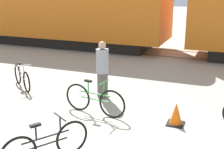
{
  "coord_description": "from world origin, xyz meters",
  "views": [
    {
      "loc": [
        2.49,
        -4.62,
        3.27
      ],
      "look_at": [
        -0.21,
        2.17,
        1.1
      ],
      "focal_mm": 50.0,
      "sensor_mm": 36.0,
      "label": 1
    }
  ],
  "objects_px": {
    "bicycle_green": "(95,100)",
    "bicycle_silver": "(22,77)",
    "bicycle_black": "(47,144)",
    "traffic_cone": "(176,114)",
    "person_in_grey": "(102,70)"
  },
  "relations": [
    {
      "from": "bicycle_black",
      "to": "traffic_cone",
      "type": "distance_m",
      "value": 3.19
    },
    {
      "from": "bicycle_green",
      "to": "person_in_grey",
      "type": "bearing_deg",
      "value": 103.87
    },
    {
      "from": "bicycle_green",
      "to": "bicycle_silver",
      "type": "relative_size",
      "value": 1.29
    },
    {
      "from": "bicycle_silver",
      "to": "person_in_grey",
      "type": "bearing_deg",
      "value": 3.5
    },
    {
      "from": "person_in_grey",
      "to": "traffic_cone",
      "type": "relative_size",
      "value": 3.04
    },
    {
      "from": "bicycle_silver",
      "to": "traffic_cone",
      "type": "distance_m",
      "value": 5.17
    },
    {
      "from": "bicycle_silver",
      "to": "bicycle_black",
      "type": "bearing_deg",
      "value": -47.26
    },
    {
      "from": "bicycle_silver",
      "to": "person_in_grey",
      "type": "relative_size",
      "value": 0.81
    },
    {
      "from": "traffic_cone",
      "to": "person_in_grey",
      "type": "bearing_deg",
      "value": 156.04
    },
    {
      "from": "bicycle_black",
      "to": "bicycle_green",
      "type": "bearing_deg",
      "value": 92.82
    },
    {
      "from": "bicycle_green",
      "to": "traffic_cone",
      "type": "bearing_deg",
      "value": 4.41
    },
    {
      "from": "bicycle_silver",
      "to": "bicycle_black",
      "type": "height_order",
      "value": "bicycle_black"
    },
    {
      "from": "bicycle_silver",
      "to": "bicycle_green",
      "type": "bearing_deg",
      "value": -18.85
    },
    {
      "from": "person_in_grey",
      "to": "bicycle_silver",
      "type": "bearing_deg",
      "value": -81.78
    },
    {
      "from": "bicycle_black",
      "to": "traffic_cone",
      "type": "height_order",
      "value": "bicycle_black"
    }
  ]
}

